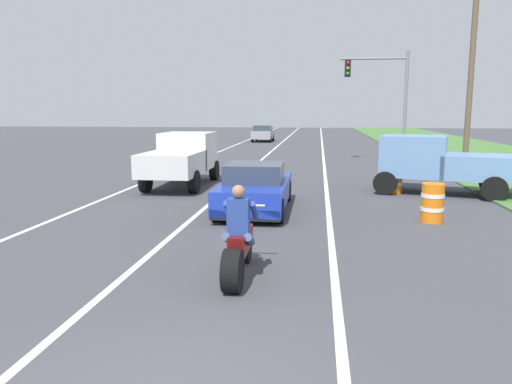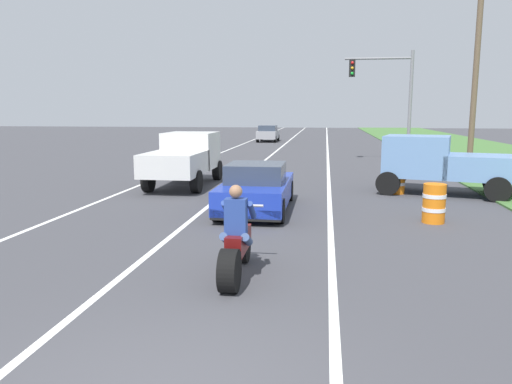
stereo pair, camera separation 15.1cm
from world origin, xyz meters
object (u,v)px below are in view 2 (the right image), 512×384
sports_car_blue (257,189)px  pickup_truck_left_lane_white (185,157)px  motorcycle_with_rider (236,245)px  construction_barrel_nearest (434,203)px  pickup_truck_right_shoulder_light_blue (445,162)px  traffic_light_mast_near (391,90)px  distant_car_far_ahead (268,133)px  construction_barrel_mid (397,179)px

sports_car_blue → pickup_truck_left_lane_white: pickup_truck_left_lane_white is taller
motorcycle_with_rider → construction_barrel_nearest: 6.46m
pickup_truck_left_lane_white → pickup_truck_right_shoulder_light_blue: size_ratio=0.93×
sports_car_blue → traffic_light_mast_near: 15.41m
sports_car_blue → pickup_truck_left_lane_white: size_ratio=0.90×
pickup_truck_right_shoulder_light_blue → traffic_light_mast_near: size_ratio=0.86×
traffic_light_mast_near → construction_barrel_nearest: bearing=-92.5°
sports_car_blue → construction_barrel_nearest: sports_car_blue is taller
traffic_light_mast_near → distant_car_far_ahead: size_ratio=1.50×
sports_car_blue → distant_car_far_ahead: bearing=96.1°
construction_barrel_mid → pickup_truck_left_lane_white: bearing=174.5°
construction_barrel_nearest → distant_car_far_ahead: distant_car_far_ahead is taller
sports_car_blue → construction_barrel_nearest: size_ratio=4.30×
motorcycle_with_rider → construction_barrel_nearest: bearing=49.2°
sports_car_blue → distant_car_far_ahead: distant_car_far_ahead is taller
sports_car_blue → construction_barrel_nearest: bearing=-11.0°
motorcycle_with_rider → traffic_light_mast_near: size_ratio=0.37×
sports_car_blue → construction_barrel_nearest: (4.68, -0.91, -0.13)m
motorcycle_with_rider → distant_car_far_ahead: 37.65m
pickup_truck_left_lane_white → construction_barrel_nearest: bearing=-32.8°
motorcycle_with_rider → pickup_truck_right_shoulder_light_blue: pickup_truck_right_shoulder_light_blue is taller
traffic_light_mast_near → construction_barrel_mid: size_ratio=6.00×
pickup_truck_right_shoulder_light_blue → pickup_truck_left_lane_white: bearing=175.8°
construction_barrel_mid → pickup_truck_right_shoulder_light_blue: bearing=2.2°
pickup_truck_right_shoulder_light_blue → distant_car_far_ahead: (-9.32, 28.06, -0.33)m
construction_barrel_nearest → construction_barrel_mid: 4.46m
sports_car_blue → distant_car_far_ahead: (-3.37, 31.66, 0.14)m
pickup_truck_right_shoulder_light_blue → construction_barrel_mid: size_ratio=5.14×
construction_barrel_nearest → traffic_light_mast_near: bearing=87.5°
motorcycle_with_rider → sports_car_blue: bearing=94.6°
pickup_truck_left_lane_white → motorcycle_with_rider: bearing=-69.2°
sports_car_blue → pickup_truck_right_shoulder_light_blue: pickup_truck_right_shoulder_light_blue is taller
construction_barrel_nearest → construction_barrel_mid: size_ratio=1.00×
motorcycle_with_rider → distant_car_far_ahead: size_ratio=0.55×
motorcycle_with_rider → construction_barrel_mid: (3.91, 9.34, -0.09)m
sports_car_blue → pickup_truck_right_shoulder_light_blue: (5.94, 3.60, 0.48)m
sports_car_blue → construction_barrel_mid: size_ratio=4.30×
motorcycle_with_rider → sports_car_blue: 5.81m
motorcycle_with_rider → pickup_truck_right_shoulder_light_blue: bearing=59.8°
pickup_truck_left_lane_white → traffic_light_mast_near: bearing=48.4°
motorcycle_with_rider → distant_car_far_ahead: motorcycle_with_rider is taller
construction_barrel_nearest → distant_car_far_ahead: bearing=103.9°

